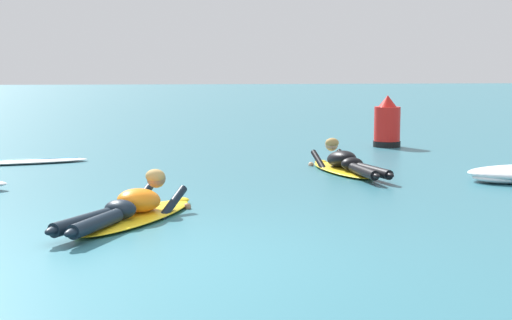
{
  "coord_description": "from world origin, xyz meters",
  "views": [
    {
      "loc": [
        -0.02,
        -6.05,
        1.6
      ],
      "look_at": [
        1.41,
        3.62,
        0.38
      ],
      "focal_mm": 51.84,
      "sensor_mm": 36.0,
      "label": 1
    }
  ],
  "objects_px": {
    "surfer_near": "(132,209)",
    "drifting_surfboard": "(19,162)",
    "surfer_far": "(346,164)",
    "channel_marker_buoy": "(387,126)"
  },
  "relations": [
    {
      "from": "surfer_near",
      "to": "drifting_surfboard",
      "type": "distance_m",
      "value": 5.45
    },
    {
      "from": "surfer_near",
      "to": "surfer_far",
      "type": "height_order",
      "value": "same"
    },
    {
      "from": "surfer_near",
      "to": "surfer_far",
      "type": "distance_m",
      "value": 4.51
    },
    {
      "from": "drifting_surfboard",
      "to": "channel_marker_buoy",
      "type": "bearing_deg",
      "value": 13.72
    },
    {
      "from": "surfer_far",
      "to": "channel_marker_buoy",
      "type": "bearing_deg",
      "value": 62.7
    },
    {
      "from": "surfer_near",
      "to": "channel_marker_buoy",
      "type": "bearing_deg",
      "value": 53.44
    },
    {
      "from": "surfer_far",
      "to": "drifting_surfboard",
      "type": "bearing_deg",
      "value": 160.01
    },
    {
      "from": "surfer_near",
      "to": "channel_marker_buoy",
      "type": "relative_size",
      "value": 2.22
    },
    {
      "from": "surfer_far",
      "to": "channel_marker_buoy",
      "type": "height_order",
      "value": "channel_marker_buoy"
    },
    {
      "from": "surfer_far",
      "to": "channel_marker_buoy",
      "type": "xyz_separation_m",
      "value": [
        1.85,
        3.59,
        0.28
      ]
    }
  ]
}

